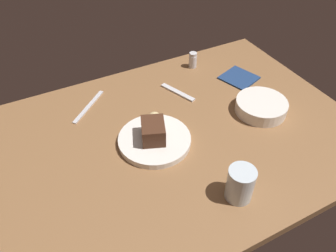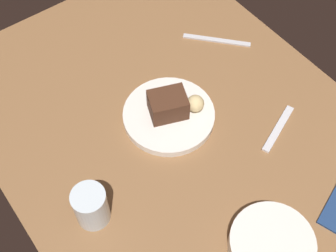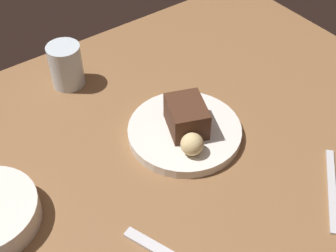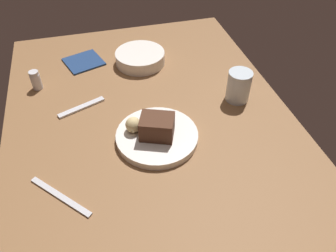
# 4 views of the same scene
# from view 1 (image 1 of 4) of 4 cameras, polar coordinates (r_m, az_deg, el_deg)

# --- Properties ---
(dining_table) EXTENTS (1.20, 0.84, 0.03)m
(dining_table) POSITION_cam_1_polar(r_m,az_deg,el_deg) (1.08, 1.01, -2.16)
(dining_table) COLOR brown
(dining_table) RESTS_ON ground
(dessert_plate) EXTENTS (0.23, 0.23, 0.02)m
(dessert_plate) POSITION_cam_1_polar(r_m,az_deg,el_deg) (1.05, -2.37, -2.30)
(dessert_plate) COLOR white
(dessert_plate) RESTS_ON dining_table
(chocolate_cake_slice) EXTENTS (0.10, 0.11, 0.06)m
(chocolate_cake_slice) POSITION_cam_1_polar(r_m,az_deg,el_deg) (1.02, -2.53, -0.87)
(chocolate_cake_slice) COLOR #472819
(chocolate_cake_slice) RESTS_ON dessert_plate
(bread_roll) EXTENTS (0.04, 0.04, 0.04)m
(bread_roll) POSITION_cam_1_polar(r_m,az_deg,el_deg) (1.07, -2.34, 1.29)
(bread_roll) COLOR #DBC184
(bread_roll) RESTS_ON dessert_plate
(salt_shaker) EXTENTS (0.03, 0.03, 0.06)m
(salt_shaker) POSITION_cam_1_polar(r_m,az_deg,el_deg) (1.38, 4.25, 11.13)
(salt_shaker) COLOR silver
(salt_shaker) RESTS_ON dining_table
(water_glass) EXTENTS (0.07, 0.07, 0.10)m
(water_glass) POSITION_cam_1_polar(r_m,az_deg,el_deg) (0.90, 12.19, -9.61)
(water_glass) COLOR silver
(water_glass) RESTS_ON dining_table
(side_bowl) EXTENTS (0.18, 0.18, 0.04)m
(side_bowl) POSITION_cam_1_polar(r_m,az_deg,el_deg) (1.19, 15.56, 3.24)
(side_bowl) COLOR white
(side_bowl) RESTS_ON dining_table
(dessert_spoon) EXTENTS (0.07, 0.15, 0.01)m
(dessert_spoon) POSITION_cam_1_polar(r_m,az_deg,el_deg) (1.25, 1.66, 5.75)
(dessert_spoon) COLOR silver
(dessert_spoon) RESTS_ON dining_table
(butter_knife) EXTENTS (0.15, 0.14, 0.01)m
(butter_knife) POSITION_cam_1_polar(r_m,az_deg,el_deg) (1.21, -13.35, 3.25)
(butter_knife) COLOR silver
(butter_knife) RESTS_ON dining_table
(folded_napkin) EXTENTS (0.15, 0.16, 0.01)m
(folded_napkin) POSITION_cam_1_polar(r_m,az_deg,el_deg) (1.35, 11.99, 8.03)
(folded_napkin) COLOR navy
(folded_napkin) RESTS_ON dining_table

